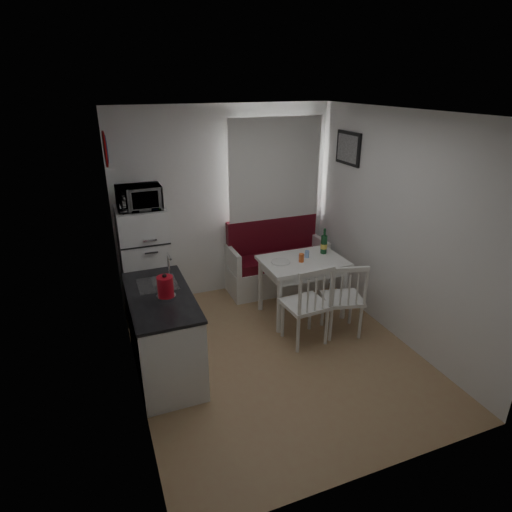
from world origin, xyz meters
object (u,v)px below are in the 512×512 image
at_px(chair_left, 310,298).
at_px(kettle, 165,287).
at_px(chair_right, 348,292).
at_px(dining_table, 303,266).
at_px(bench, 276,266).
at_px(fridge, 146,264).
at_px(wine_bottle, 324,241).
at_px(microwave, 139,198).
at_px(kitchen_counter, 163,333).

xyz_separation_m(chair_left, kettle, (-1.57, 0.04, 0.41)).
distance_m(chair_right, kettle, 2.12).
bearing_deg(kettle, dining_table, 19.25).
bearing_deg(bench, chair_left, -99.76).
bearing_deg(fridge, bench, 3.49).
xyz_separation_m(chair_right, wine_bottle, (0.10, 0.77, 0.36)).
height_order(dining_table, microwave, microwave).
bearing_deg(kettle, chair_left, -1.33).
distance_m(fridge, wine_bottle, 2.30).
height_order(bench, chair_right, bench).
distance_m(chair_right, fridge, 2.52).
xyz_separation_m(dining_table, kettle, (-1.82, -0.64, 0.34)).
relative_size(chair_right, wine_bottle, 1.58).
relative_size(kitchen_counter, chair_left, 2.46).
xyz_separation_m(bench, microwave, (-1.86, -0.16, 1.25)).
distance_m(chair_left, kettle, 1.62).
bearing_deg(wine_bottle, bench, 115.28).
relative_size(microwave, kettle, 2.04).
xyz_separation_m(fridge, microwave, (0.00, -0.05, 0.87)).
distance_m(kitchen_counter, chair_right, 2.13).
xyz_separation_m(kitchen_counter, wine_bottle, (2.22, 0.63, 0.49)).
distance_m(dining_table, microwave, 2.17).
bearing_deg(fridge, microwave, -90.00).
height_order(dining_table, chair_left, chair_left).
distance_m(fridge, kettle, 1.38).
distance_m(bench, dining_table, 0.89).
bearing_deg(dining_table, chair_left, -110.57).
distance_m(chair_left, fridge, 2.12).
height_order(chair_left, kettle, kettle).
bearing_deg(kettle, bench, 38.61).
bearing_deg(fridge, wine_bottle, -15.52).
height_order(kitchen_counter, bench, kitchen_counter).
height_order(dining_table, fridge, fridge).
bearing_deg(kitchen_counter, bench, 35.84).
relative_size(chair_right, kettle, 2.13).
bearing_deg(chair_left, wine_bottle, 48.12).
height_order(kitchen_counter, dining_table, kitchen_counter).
relative_size(dining_table, kettle, 4.12).
relative_size(kitchen_counter, microwave, 2.57).
relative_size(kitchen_counter, fridge, 0.91).
distance_m(kitchen_counter, chair_left, 1.64).
relative_size(chair_right, fridge, 0.37).
bearing_deg(wine_bottle, dining_table, -164.05).
bearing_deg(wine_bottle, kitchen_counter, -164.11).
bearing_deg(kettle, microwave, 91.32).
distance_m(kettle, wine_bottle, 2.30).
distance_m(chair_right, wine_bottle, 0.85).
height_order(dining_table, kettle, kettle).
bearing_deg(kettle, wine_bottle, 18.72).
xyz_separation_m(fridge, wine_bottle, (2.20, -0.61, 0.22)).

